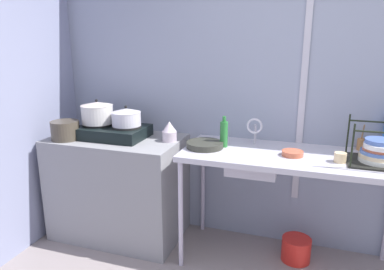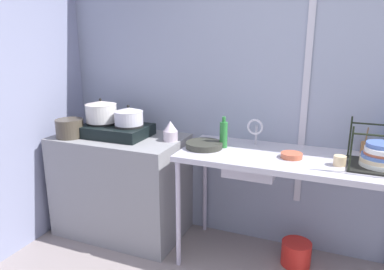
% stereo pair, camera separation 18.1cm
% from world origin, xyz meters
% --- Properties ---
extents(wall_back, '(5.35, 0.10, 2.77)m').
position_xyz_m(wall_back, '(0.00, 1.67, 1.39)').
color(wall_back, '#8990A7').
rests_on(wall_back, ground).
extents(wall_metal_strip, '(0.05, 0.01, 2.22)m').
position_xyz_m(wall_metal_strip, '(-0.18, 1.61, 1.53)').
color(wall_metal_strip, '#B8B5C4').
extents(counter_concrete, '(1.09, 0.65, 0.89)m').
position_xyz_m(counter_concrete, '(-1.65, 1.29, 0.44)').
color(counter_concrete, gray).
rests_on(counter_concrete, ground).
extents(counter_sink, '(1.57, 0.65, 0.89)m').
position_xyz_m(counter_sink, '(-0.23, 1.29, 0.82)').
color(counter_sink, '#B8B5C4').
rests_on(counter_sink, ground).
extents(stove, '(0.57, 0.39, 0.11)m').
position_xyz_m(stove, '(-1.68, 1.29, 0.94)').
color(stove, black).
rests_on(stove, counter_concrete).
extents(pot_on_left_burner, '(0.27, 0.27, 0.21)m').
position_xyz_m(pot_on_left_burner, '(-1.82, 1.29, 1.09)').
color(pot_on_left_burner, silver).
rests_on(pot_on_left_burner, stove).
extents(pot_on_right_burner, '(0.24, 0.24, 0.17)m').
position_xyz_m(pot_on_right_burner, '(-1.55, 1.29, 1.07)').
color(pot_on_right_burner, silver).
rests_on(pot_on_right_burner, stove).
extents(pot_beside_stove, '(0.23, 0.23, 0.15)m').
position_xyz_m(pot_beside_stove, '(-2.02, 1.12, 0.96)').
color(pot_beside_stove, '#473F32').
rests_on(pot_beside_stove, counter_concrete).
extents(percolator, '(0.12, 0.12, 0.16)m').
position_xyz_m(percolator, '(-1.19, 1.34, 0.97)').
color(percolator, silver).
rests_on(percolator, counter_concrete).
extents(sink_basin, '(0.36, 0.37, 0.15)m').
position_xyz_m(sink_basin, '(-0.49, 1.27, 0.81)').
color(sink_basin, '#B8B5C4').
rests_on(sink_basin, counter_sink).
extents(faucet, '(0.12, 0.07, 0.22)m').
position_xyz_m(faucet, '(-0.52, 1.44, 1.03)').
color(faucet, '#B8B5C4').
rests_on(faucet, counter_sink).
extents(frying_pan, '(0.28, 0.28, 0.04)m').
position_xyz_m(frying_pan, '(-0.86, 1.26, 0.91)').
color(frying_pan, '#31322A').
rests_on(frying_pan, counter_sink).
extents(dish_rack, '(0.38, 0.33, 0.29)m').
position_xyz_m(dish_rack, '(0.33, 1.27, 0.96)').
color(dish_rack, black).
rests_on(dish_rack, counter_sink).
extents(cup_by_rack, '(0.08, 0.08, 0.07)m').
position_xyz_m(cup_by_rack, '(0.09, 1.22, 0.92)').
color(cup_by_rack, beige).
rests_on(cup_by_rack, counter_sink).
extents(small_bowl_on_drainboard, '(0.15, 0.15, 0.04)m').
position_xyz_m(small_bowl_on_drainboard, '(-0.22, 1.26, 0.91)').
color(small_bowl_on_drainboard, '#BE5B3D').
rests_on(small_bowl_on_drainboard, counter_sink).
extents(bottle_by_sink, '(0.06, 0.06, 0.24)m').
position_xyz_m(bottle_by_sink, '(-0.73, 1.33, 0.99)').
color(bottle_by_sink, '#277431').
rests_on(bottle_by_sink, counter_sink).
extents(utensil_jar, '(0.06, 0.06, 0.20)m').
position_xyz_m(utensil_jar, '(0.26, 1.57, 0.93)').
color(utensil_jar, '#A56F40').
rests_on(utensil_jar, counter_sink).
extents(bucket_on_floor, '(0.22, 0.22, 0.19)m').
position_xyz_m(bucket_on_floor, '(-0.14, 1.36, 0.09)').
color(bucket_on_floor, red).
rests_on(bucket_on_floor, ground).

